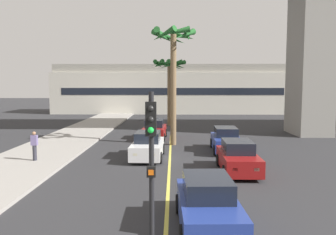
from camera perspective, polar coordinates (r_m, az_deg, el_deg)
lane_stripe_center at (r=23.94m, az=0.40°, el=-5.00°), size 0.14×56.00×0.01m
pier_building_backdrop at (r=53.79m, az=0.71°, el=4.67°), size 35.65×8.04×7.29m
car_queue_front at (r=10.87m, az=6.56°, el=-14.14°), size 1.94×4.15×1.56m
car_queue_second at (r=27.68m, az=-2.25°, el=-2.07°), size 1.94×4.15×1.56m
car_queue_third at (r=17.68m, az=11.45°, el=-6.51°), size 1.87×4.12×1.56m
car_queue_fourth at (r=22.95m, az=9.53°, el=-3.72°), size 1.94×4.16×1.56m
car_queue_fifth at (r=20.52m, az=-3.37°, el=-4.74°), size 1.92×4.14×1.56m
traffic_light_median_near at (r=7.88m, az=-2.77°, el=-6.61°), size 0.24×0.37×4.20m
palm_tree_near_median at (r=36.43m, az=0.22°, el=8.00°), size 3.58×3.62×7.00m
palm_tree_mid_median at (r=24.85m, az=0.92°, el=10.84°), size 3.24×3.24×8.39m
pedestrian_near_crosswalk at (r=20.57m, az=-21.18°, el=-4.30°), size 0.34×0.22×1.62m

